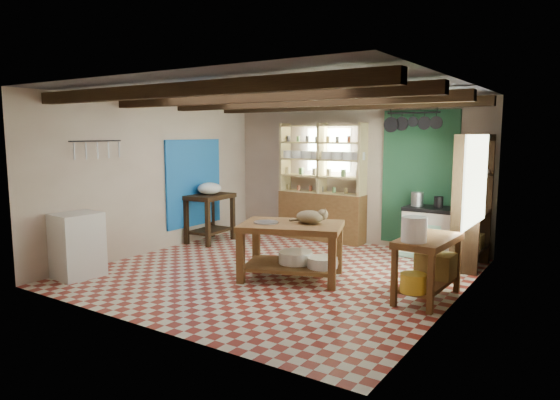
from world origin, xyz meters
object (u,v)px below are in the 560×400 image
Objects in this scene: work_table at (291,251)px; right_counter at (427,268)px; stove at (431,232)px; cat at (310,217)px; prep_table at (210,218)px; white_cabinet at (77,245)px.

right_counter is at bearing -15.11° from work_table.
stove is (1.25, 2.30, 0.02)m from work_table.
cat is (0.22, 0.13, 0.48)m from work_table.
prep_table is at bearing 128.92° from cat.
prep_table is 2.77m from white_cabinet.
prep_table is (-2.53, 1.17, 0.06)m from work_table.
stove reaches higher than work_table.
white_cabinet is at bearing -168.32° from work_table.
work_table is 3.42× the size of cat.
prep_table is at bearing 170.02° from right_counter.
white_cabinet is 3.29m from cat.
cat reaches higher than right_counter.
stove is 0.78× the size of right_counter.
work_table is 1.51× the size of white_cabinet.
right_counter is at bearing -74.45° from stove.
white_cabinet is at bearing -134.41° from stove.
prep_table reaches higher than work_table.
white_cabinet reaches higher than stove.
prep_table is at bearing 134.77° from work_table.
stove reaches higher than right_counter.
work_table is 0.54m from cat.
stove is at bearing 34.10° from cat.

